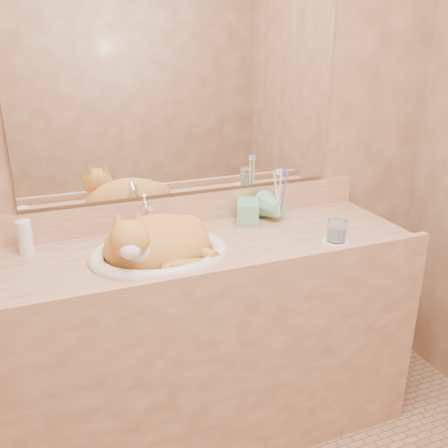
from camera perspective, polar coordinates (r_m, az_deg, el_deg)
name	(u,v)px	position (r m, az deg, el deg)	size (l,w,h in m)	color
wall_back	(184,127)	(2.02, -4.63, 11.00)	(2.40, 0.02, 2.50)	brown
vanity_counter	(210,341)	(2.08, -1.65, -13.24)	(1.60, 0.55, 0.85)	#986144
mirror	(184,91)	(1.98, -4.65, 14.93)	(1.30, 0.02, 0.80)	white
sink_basin	(159,236)	(1.78, -7.48, -1.32)	(0.49, 0.41, 0.15)	white
faucet	(146,218)	(1.95, -8.88, 0.69)	(0.04, 0.11, 0.16)	white
cat	(155,241)	(1.78, -7.90, -1.91)	(0.39, 0.32, 0.21)	#B9722A
soap_dispenser	(248,204)	(2.02, 2.76, 2.31)	(0.09, 0.09, 0.20)	#71B58F
toothbrush_cup	(280,211)	(2.09, 6.39, 1.53)	(0.12, 0.12, 0.11)	#71B58F
toothbrushes	(281,192)	(2.06, 6.48, 3.71)	(0.04, 0.04, 0.24)	white
saucer	(336,242)	(1.94, 12.64, -2.03)	(0.11, 0.11, 0.01)	white
water_glass	(337,231)	(1.92, 12.75, -0.75)	(0.07, 0.07, 0.08)	white
lotion_bottle	(25,237)	(1.92, -21.78, -1.43)	(0.05, 0.05, 0.12)	white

